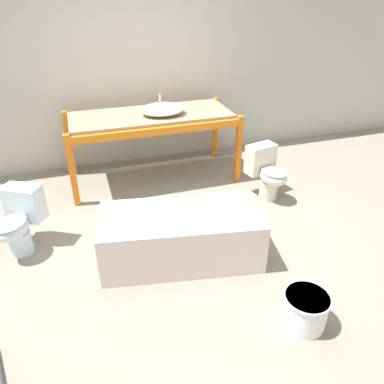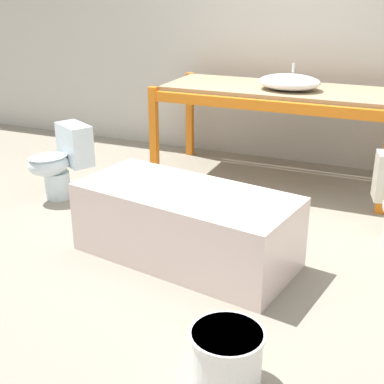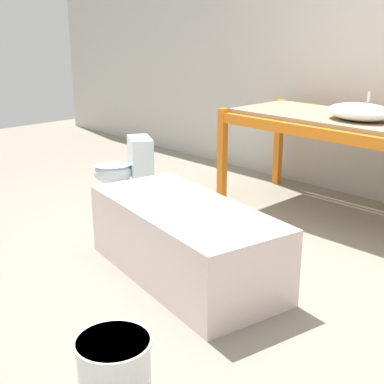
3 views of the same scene
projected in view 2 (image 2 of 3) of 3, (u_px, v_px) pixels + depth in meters
name	position (u px, v px, depth m)	size (l,w,h in m)	color
ground_plane	(224.00, 231.00, 4.14)	(12.00, 12.00, 0.00)	gray
warehouse_wall_rear	(296.00, 3.00, 5.23)	(10.80, 0.08, 3.20)	beige
shelving_rack	(276.00, 99.00, 4.93)	(2.16, 0.93, 0.90)	orange
sink_basin	(289.00, 82.00, 4.74)	(0.56, 0.44, 0.22)	white
bathtub_main	(186.00, 219.00, 3.65)	(1.59, 0.93, 0.50)	silver
toilet_near	(61.00, 160.00, 4.68)	(0.54, 0.63, 0.64)	silver
bucket_white	(227.00, 357.00, 2.53)	(0.36, 0.36, 0.29)	white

